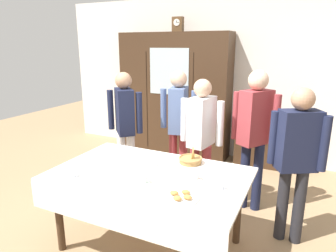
{
  "coord_description": "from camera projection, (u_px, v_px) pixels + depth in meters",
  "views": [
    {
      "loc": [
        1.26,
        -2.44,
        1.92
      ],
      "look_at": [
        0.0,
        0.2,
        1.12
      ],
      "focal_mm": 32.23,
      "sensor_mm": 36.0,
      "label": 1
    }
  ],
  "objects": [
    {
      "name": "wall_cabinet",
      "position": [
        174.0,
        95.0,
        5.3
      ],
      "size": [
        1.96,
        0.46,
        2.12
      ],
      "color": "#3D2819",
      "rests_on": "ground"
    },
    {
      "name": "person_near_right_end",
      "position": [
        255.0,
        128.0,
        3.41
      ],
      "size": [
        0.52,
        0.41,
        1.65
      ],
      "color": "#191E38",
      "rests_on": "ground"
    },
    {
      "name": "tea_cup_back_edge",
      "position": [
        151.0,
        164.0,
        2.92
      ],
      "size": [
        0.13,
        0.13,
        0.06
      ],
      "color": "white",
      "rests_on": "dining_table"
    },
    {
      "name": "bread_basket",
      "position": [
        190.0,
        160.0,
        3.0
      ],
      "size": [
        0.24,
        0.24,
        0.16
      ],
      "color": "#9E7542",
      "rests_on": "dining_table"
    },
    {
      "name": "spoon_front_edge",
      "position": [
        112.0,
        164.0,
        2.96
      ],
      "size": [
        0.12,
        0.02,
        0.01
      ],
      "color": "silver",
      "rests_on": "dining_table"
    },
    {
      "name": "dining_table",
      "position": [
        148.0,
        184.0,
        2.77
      ],
      "size": [
        1.78,
        1.12,
        0.77
      ],
      "color": "#3D2819",
      "rests_on": "ground"
    },
    {
      "name": "tea_cup_far_left",
      "position": [
        143.0,
        180.0,
        2.57
      ],
      "size": [
        0.13,
        0.13,
        0.06
      ],
      "color": "silver",
      "rests_on": "dining_table"
    },
    {
      "name": "person_beside_shelf",
      "position": [
        178.0,
        118.0,
        4.0
      ],
      "size": [
        0.52,
        0.39,
        1.6
      ],
      "color": "#933338",
      "rests_on": "ground"
    },
    {
      "name": "spoon_far_right",
      "position": [
        130.0,
        193.0,
        2.39
      ],
      "size": [
        0.12,
        0.02,
        0.01
      ],
      "color": "silver",
      "rests_on": "dining_table"
    },
    {
      "name": "book_stack",
      "position": [
        272.0,
        115.0,
        4.72
      ],
      "size": [
        0.17,
        0.22,
        0.08
      ],
      "color": "#B29333",
      "rests_on": "bookshelf_low"
    },
    {
      "name": "person_behind_table_right",
      "position": [
        297.0,
        153.0,
        2.83
      ],
      "size": [
        0.52,
        0.35,
        1.55
      ],
      "color": "#232328",
      "rests_on": "ground"
    },
    {
      "name": "bookshelf_low",
      "position": [
        269.0,
        142.0,
        4.83
      ],
      "size": [
        1.05,
        0.35,
        0.81
      ],
      "color": "#3D2819",
      "rests_on": "ground"
    },
    {
      "name": "tea_cup_near_right",
      "position": [
        131.0,
        167.0,
        2.84
      ],
      "size": [
        0.13,
        0.13,
        0.06
      ],
      "color": "white",
      "rests_on": "dining_table"
    },
    {
      "name": "person_behind_table_left",
      "position": [
        201.0,
        131.0,
        3.53
      ],
      "size": [
        0.52,
        0.39,
        1.55
      ],
      "color": "#933338",
      "rests_on": "ground"
    },
    {
      "name": "mantel_clock",
      "position": [
        178.0,
        24.0,
        4.97
      ],
      "size": [
        0.18,
        0.11,
        0.24
      ],
      "color": "brown",
      "rests_on": "wall_cabinet"
    },
    {
      "name": "back_wall",
      "position": [
        230.0,
        79.0,
        5.11
      ],
      "size": [
        6.4,
        0.1,
        2.7
      ],
      "primitive_type": "cube",
      "color": "silver",
      "rests_on": "ground"
    },
    {
      "name": "tea_cup_front_edge",
      "position": [
        195.0,
        177.0,
        2.64
      ],
      "size": [
        0.13,
        0.13,
        0.06
      ],
      "color": "white",
      "rests_on": "dining_table"
    },
    {
      "name": "tea_cup_near_left",
      "position": [
        71.0,
        174.0,
        2.68
      ],
      "size": [
        0.13,
        0.13,
        0.06
      ],
      "color": "white",
      "rests_on": "dining_table"
    },
    {
      "name": "tea_cup_mid_right",
      "position": [
        219.0,
        187.0,
        2.45
      ],
      "size": [
        0.13,
        0.13,
        0.06
      ],
      "color": "white",
      "rests_on": "dining_table"
    },
    {
      "name": "ground_plane",
      "position": [
        160.0,
        234.0,
        3.15
      ],
      "size": [
        12.0,
        12.0,
        0.0
      ],
      "primitive_type": "plane",
      "color": "#997A56",
      "rests_on": "ground"
    },
    {
      "name": "pastry_plate",
      "position": [
        181.0,
        197.0,
        2.31
      ],
      "size": [
        0.28,
        0.28,
        0.05
      ],
      "color": "white",
      "rests_on": "dining_table"
    },
    {
      "name": "person_by_cabinet",
      "position": [
        125.0,
        120.0,
        3.95
      ],
      "size": [
        0.52,
        0.4,
        1.58
      ],
      "color": "silver",
      "rests_on": "ground"
    }
  ]
}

